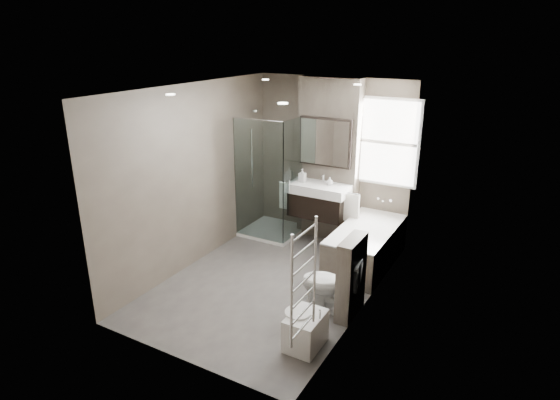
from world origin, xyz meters
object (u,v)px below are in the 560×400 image
Objects in this scene: vanity at (318,200)px; toilet at (331,284)px; bidet at (305,330)px; bathtub at (366,244)px.

vanity is 1.31× the size of toilet.
vanity is 2.74m from bidet.
vanity reaches higher than bathtub.
bathtub is 2.17m from bidet.
toilet is at bearing -60.49° from vanity.
bathtub is 2.21× the size of toilet.
vanity is 1.91× the size of bidet.
toilet is (0.05, -1.39, 0.05)m from bathtub.
bathtub is (0.92, -0.33, -0.43)m from vanity.
vanity is 0.59× the size of bathtub.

